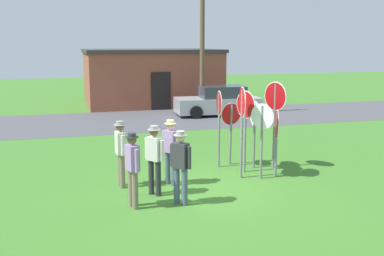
{
  "coord_description": "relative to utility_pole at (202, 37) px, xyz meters",
  "views": [
    {
      "loc": [
        -3.37,
        -10.6,
        3.71
      ],
      "look_at": [
        0.23,
        1.8,
        1.3
      ],
      "focal_mm": 43.02,
      "sensor_mm": 36.0,
      "label": 1
    }
  ],
  "objects": [
    {
      "name": "ground_plane",
      "position": [
        -3.72,
        -11.98,
        -3.99
      ],
      "size": [
        80.0,
        80.0,
        0.0
      ],
      "primitive_type": "plane",
      "color": "#3D7528"
    },
    {
      "name": "street_asphalt",
      "position": [
        -3.72,
        -0.83,
        -3.99
      ],
      "size": [
        60.0,
        6.4,
        0.01
      ],
      "primitive_type": "cube",
      "color": "#4C4C51",
      "rests_on": "ground"
    },
    {
      "name": "building_background",
      "position": [
        -1.66,
        5.1,
        -2.33
      ],
      "size": [
        7.92,
        5.7,
        3.31
      ],
      "color": "brown",
      "rests_on": "ground"
    },
    {
      "name": "utility_pole",
      "position": [
        0.0,
        0.0,
        0.0
      ],
      "size": [
        1.8,
        0.24,
        7.63
      ],
      "color": "brown",
      "rests_on": "ground"
    },
    {
      "name": "parked_car_on_street",
      "position": [
        0.8,
        -0.31,
        -3.3
      ],
      "size": [
        4.41,
        2.23,
        1.51
      ],
      "color": "#A5A8AD",
      "rests_on": "ground"
    },
    {
      "name": "stop_sign_rear_right",
      "position": [
        -2.03,
        -10.6,
        -2.36
      ],
      "size": [
        0.25,
        0.77,
        2.37
      ],
      "color": "slate",
      "rests_on": "ground"
    },
    {
      "name": "stop_sign_tallest",
      "position": [
        -1.85,
        -11.34,
        -2.57
      ],
      "size": [
        0.41,
        0.59,
        2.1
      ],
      "color": "slate",
      "rests_on": "ground"
    },
    {
      "name": "stop_sign_low_front",
      "position": [
        -1.03,
        -10.43,
        -2.19
      ],
      "size": [
        0.31,
        0.81,
        2.59
      ],
      "color": "slate",
      "rests_on": "ground"
    },
    {
      "name": "stop_sign_nearest",
      "position": [
        -2.12,
        -9.69,
        -2.7
      ],
      "size": [
        0.7,
        0.16,
        1.92
      ],
      "color": "slate",
      "rests_on": "ground"
    },
    {
      "name": "stop_sign_center_cluster",
      "position": [
        -2.57,
        -9.88,
        -2.41
      ],
      "size": [
        0.12,
        0.73,
        2.32
      ],
      "color": "slate",
      "rests_on": "ground"
    },
    {
      "name": "stop_sign_leaning_left",
      "position": [
        -1.37,
        -11.25,
        -2.71
      ],
      "size": [
        0.3,
        0.77,
        1.89
      ],
      "color": "slate",
      "rests_on": "ground"
    },
    {
      "name": "stop_sign_leaning_right",
      "position": [
        -1.59,
        -10.26,
        -2.61
      ],
      "size": [
        0.07,
        0.78,
        2.02
      ],
      "color": "slate",
      "rests_on": "ground"
    },
    {
      "name": "stop_sign_rear_left",
      "position": [
        -2.36,
        -11.13,
        -2.23
      ],
      "size": [
        0.17,
        0.82,
        2.54
      ],
      "color": "slate",
      "rests_on": "ground"
    },
    {
      "name": "person_in_dark_shirt",
      "position": [
        -4.51,
        -12.73,
        -3.01
      ],
      "size": [
        0.41,
        0.45,
        1.74
      ],
      "color": "#4C5670",
      "rests_on": "ground"
    },
    {
      "name": "person_near_signs",
      "position": [
        -4.95,
        -11.9,
        -3.01
      ],
      "size": [
        0.4,
        0.46,
        1.74
      ],
      "color": "#2D2D33",
      "rests_on": "ground"
    },
    {
      "name": "person_in_teal",
      "position": [
        -5.6,
        -12.62,
        -3.01
      ],
      "size": [
        0.32,
        0.55,
        1.74
      ],
      "color": "#7A6B56",
      "rests_on": "ground"
    },
    {
      "name": "person_with_sunhat",
      "position": [
        -5.65,
        -11.0,
        -3.01
      ],
      "size": [
        0.32,
        0.57,
        1.74
      ],
      "color": "#7A6B56",
      "rests_on": "ground"
    },
    {
      "name": "person_in_blue",
      "position": [
        -4.37,
        -11.19,
        -3.01
      ],
      "size": [
        0.38,
        0.49,
        1.74
      ],
      "color": "#4C5670",
      "rests_on": "ground"
    }
  ]
}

